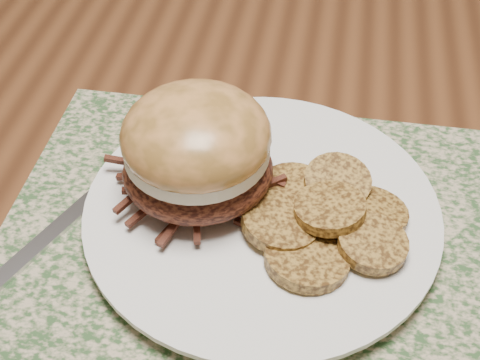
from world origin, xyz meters
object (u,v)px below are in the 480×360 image
object	(u,v)px
dining_table	(170,157)
pork_sandwich	(197,150)
fork	(74,214)
dinner_plate	(262,213)

from	to	relation	value
dining_table	pork_sandwich	world-z (taller)	pork_sandwich
fork	pork_sandwich	bearing A→B (deg)	40.52
fork	dining_table	bearing A→B (deg)	103.18
dining_table	dinner_plate	bearing A→B (deg)	-51.88
pork_sandwich	fork	distance (m)	0.12
dinner_plate	pork_sandwich	world-z (taller)	pork_sandwich
dinner_plate	dining_table	bearing A→B (deg)	128.12
pork_sandwich	dining_table	bearing A→B (deg)	98.47
dinner_plate	fork	distance (m)	0.15
dinner_plate	pork_sandwich	distance (m)	0.07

